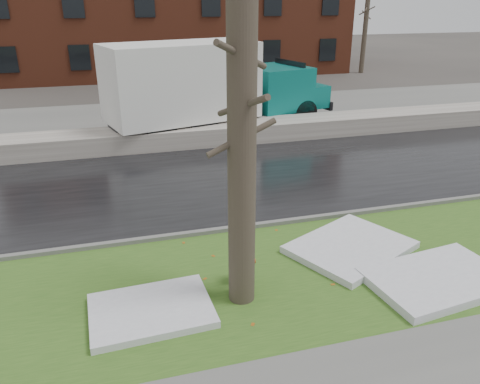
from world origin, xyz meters
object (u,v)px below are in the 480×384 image
object	(u,v)px
fire_hydrant	(244,262)
tree	(242,141)
worker	(150,101)
box_truck	(209,86)

from	to	relation	value
fire_hydrant	tree	world-z (taller)	tree
tree	worker	world-z (taller)	tree
tree	box_truck	xyz separation A→B (m)	(1.96, 11.87, -1.17)
worker	box_truck	bearing A→B (deg)	-143.64
tree	fire_hydrant	bearing A→B (deg)	68.29
fire_hydrant	box_truck	bearing A→B (deg)	75.26
tree	box_truck	size ratio (longest dim) A/B	0.54
fire_hydrant	tree	xyz separation A→B (m)	(-0.18, -0.46, 2.65)
fire_hydrant	worker	size ratio (longest dim) A/B	0.49
box_truck	tree	bearing A→B (deg)	-114.33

